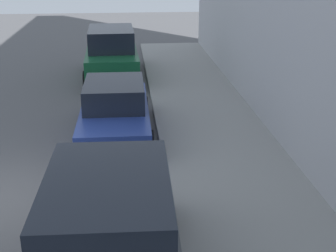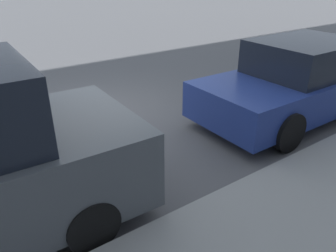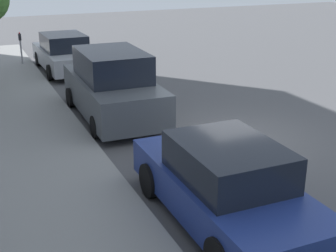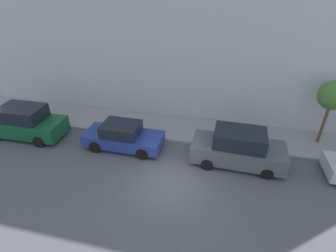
% 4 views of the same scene
% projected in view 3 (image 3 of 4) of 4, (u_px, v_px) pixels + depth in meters
% --- Properties ---
extents(ground_plane, '(60.00, 60.00, 0.00)m').
position_uv_depth(ground_plane, '(236.00, 139.00, 12.24)').
color(ground_plane, '#515154').
extents(sidewalk, '(3.09, 32.00, 0.15)m').
position_uv_depth(sidewalk, '(39.00, 170.00, 10.30)').
color(sidewalk, gray).
rests_on(sidewalk, ground_plane).
extents(parked_sedan_nearest, '(1.92, 4.54, 1.54)m').
position_uv_depth(parked_sedan_nearest, '(64.00, 54.00, 19.32)').
color(parked_sedan_nearest, '#B7BABF').
rests_on(parked_sedan_nearest, ground_plane).
extents(parked_suv_second, '(2.08, 4.85, 1.98)m').
position_uv_depth(parked_suv_second, '(113.00, 86.00, 13.64)').
color(parked_suv_second, '#4C5156').
rests_on(parked_suv_second, ground_plane).
extents(parked_sedan_third, '(1.92, 4.51, 1.54)m').
position_uv_depth(parked_sedan_third, '(225.00, 185.00, 8.19)').
color(parked_sedan_third, navy).
rests_on(parked_sedan_third, ground_plane).
extents(parking_meter_near, '(0.11, 0.15, 1.34)m').
position_uv_depth(parking_meter_near, '(21.00, 45.00, 19.92)').
color(parking_meter_near, '#ADADB2').
rests_on(parking_meter_near, sidewalk).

